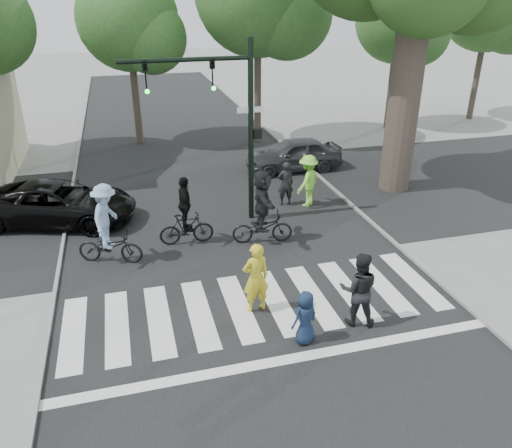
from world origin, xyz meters
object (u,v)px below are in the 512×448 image
at_px(traffic_signal, 225,108).
at_px(cyclist_right, 262,211).
at_px(pedestrian_woman, 256,278).
at_px(car_suv, 59,203).
at_px(cyclist_mid, 186,217).
at_px(pedestrian_adult, 359,289).
at_px(cyclist_left, 108,230).
at_px(pedestrian_child, 305,318).
at_px(car_grey, 294,154).

height_order(traffic_signal, cyclist_right, traffic_signal).
distance_m(pedestrian_woman, car_suv, 8.49).
distance_m(pedestrian_woman, cyclist_mid, 4.22).
bearing_deg(cyclist_mid, car_suv, 145.65).
bearing_deg(traffic_signal, pedestrian_adult, -75.25).
xyz_separation_m(pedestrian_woman, cyclist_left, (-3.46, 3.47, 0.12)).
bearing_deg(pedestrian_child, cyclist_right, -113.52).
bearing_deg(pedestrian_child, car_grey, -126.51).
bearing_deg(car_grey, cyclist_mid, -44.68).
xyz_separation_m(pedestrian_child, pedestrian_adult, (1.45, 0.35, 0.28)).
bearing_deg(cyclist_mid, car_grey, 46.16).
distance_m(cyclist_left, car_grey, 10.13).
bearing_deg(cyclist_mid, pedestrian_woman, -74.30).
distance_m(traffic_signal, pedestrian_child, 7.63).
height_order(cyclist_mid, car_grey, cyclist_mid).
bearing_deg(traffic_signal, pedestrian_woman, -94.91).
relative_size(cyclist_mid, car_suv, 0.43).
distance_m(pedestrian_adult, cyclist_left, 7.29).
relative_size(pedestrian_child, cyclist_mid, 0.59).
relative_size(cyclist_mid, car_grey, 0.53).
relative_size(traffic_signal, cyclist_left, 2.47).
relative_size(pedestrian_child, car_grey, 0.31).
height_order(pedestrian_woman, car_grey, pedestrian_woman).
distance_m(pedestrian_child, pedestrian_adult, 1.51).
relative_size(traffic_signal, pedestrian_adult, 3.20).
bearing_deg(cyclist_right, car_suv, 152.69).
bearing_deg(pedestrian_woman, traffic_signal, -101.98).
bearing_deg(car_suv, traffic_signal, -86.26).
relative_size(pedestrian_woman, pedestrian_child, 1.42).
distance_m(cyclist_right, car_grey, 7.11).
distance_m(cyclist_mid, car_suv, 4.80).
relative_size(pedestrian_woman, car_grey, 0.44).
bearing_deg(cyclist_left, cyclist_right, 0.73).
relative_size(traffic_signal, cyclist_right, 2.49).
bearing_deg(pedestrian_adult, car_suv, -25.65).
height_order(pedestrian_woman, cyclist_left, cyclist_left).
bearing_deg(pedestrian_woman, pedestrian_adult, 145.46).
bearing_deg(traffic_signal, cyclist_left, -153.68).
relative_size(pedestrian_child, cyclist_right, 0.55).
distance_m(pedestrian_adult, car_grey, 11.21).
bearing_deg(car_suv, pedestrian_woman, -125.51).
xyz_separation_m(cyclist_left, car_suv, (-1.65, 3.30, -0.34)).
xyz_separation_m(cyclist_right, car_suv, (-6.28, 3.24, -0.36)).
relative_size(car_suv, car_grey, 1.22).
distance_m(traffic_signal, cyclist_right, 3.47).
distance_m(car_suv, car_grey, 10.00).
relative_size(pedestrian_adult, cyclist_mid, 0.85).
xyz_separation_m(traffic_signal, cyclist_left, (-3.92, -1.94, -2.85)).
height_order(pedestrian_child, cyclist_left, cyclist_left).
relative_size(pedestrian_adult, cyclist_left, 0.77).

